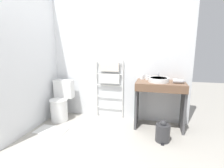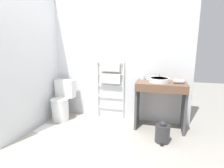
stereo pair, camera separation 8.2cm
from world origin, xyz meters
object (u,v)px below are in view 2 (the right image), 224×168
hair_dryer (179,81)px  trash_bin (162,133)px  toilet (62,102)px  cup_near_edge (148,78)px  cup_near_wall (143,77)px  towel_radiator (110,78)px  sink_basin (159,80)px

hair_dryer → trash_bin: size_ratio=0.61×
toilet → cup_near_edge: (1.72, 0.25, 0.55)m
cup_near_wall → hair_dryer: 0.68m
towel_radiator → cup_near_edge: 0.77m
toilet → cup_near_wall: size_ratio=9.95×
toilet → trash_bin: (2.02, -0.40, -0.21)m
cup_near_wall → trash_bin: cup_near_wall is taller
trash_bin → cup_near_wall: bearing=120.4°
cup_near_wall → trash_bin: bearing=-59.6°
hair_dryer → cup_near_wall: bearing=159.9°
cup_near_wall → sink_basin: bearing=-34.7°
hair_dryer → trash_bin: (-0.23, -0.46, -0.75)m
toilet → sink_basin: size_ratio=2.25×
towel_radiator → hair_dryer: towel_radiator is taller
sink_basin → cup_near_wall: size_ratio=4.43×
toilet → sink_basin: 2.00m
trash_bin → hair_dryer: bearing=63.3°
cup_near_edge → hair_dryer: (0.53, -0.19, -0.01)m
towel_radiator → cup_near_edge: towel_radiator is taller
toilet → sink_basin: bearing=2.4°
towel_radiator → cup_near_edge: (0.77, -0.07, 0.04)m
towel_radiator → cup_near_wall: bearing=-2.0°
toilet → sink_basin: (1.92, 0.08, 0.55)m
sink_basin → cup_near_wall: bearing=145.3°
sink_basin → trash_bin: sink_basin is taller
cup_near_wall → hair_dryer: (0.64, -0.23, -0.01)m
toilet → hair_dryer: bearing=1.5°
toilet → cup_near_wall: 1.73m
hair_dryer → sink_basin: bearing=176.4°
toilet → trash_bin: toilet is taller
toilet → sink_basin: sink_basin is taller
sink_basin → hair_dryer: size_ratio=1.68×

